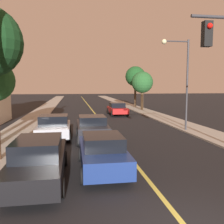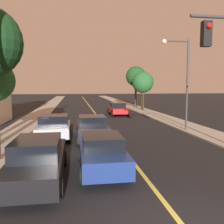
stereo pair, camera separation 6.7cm
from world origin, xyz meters
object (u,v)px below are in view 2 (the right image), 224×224
object	(u,v)px
tree_right_far	(143,82)
car_near_lane_second	(92,128)
car_near_lane_front	(102,152)
streetlamp_right	(181,71)
car_outer_lane_front	(38,160)
car_far_oncoming	(118,109)
tree_right_near	(136,77)
car_outer_lane_second	(54,127)

from	to	relation	value
tree_right_far	car_near_lane_second	bearing A→B (deg)	-114.56
car_near_lane_front	streetlamp_right	xyz separation A→B (m)	(6.66, 7.69, 3.66)
car_outer_lane_front	car_far_oncoming	xyz separation A→B (m)	(6.25, 19.23, -0.04)
car_near_lane_second	tree_right_far	distance (m)	19.96
car_near_lane_front	car_near_lane_second	bearing A→B (deg)	90.00
tree_right_near	tree_right_far	distance (m)	4.08
car_outer_lane_second	tree_right_near	size ratio (longest dim) A/B	0.65
car_outer_lane_second	car_near_lane_second	bearing A→B (deg)	-25.83
car_outer_lane_second	streetlamp_right	bearing A→B (deg)	7.50
car_near_lane_front	tree_right_far	bearing A→B (deg)	70.62
car_outer_lane_second	car_near_lane_front	bearing A→B (deg)	-70.14
streetlamp_right	tree_right_near	size ratio (longest dim) A/B	1.06
car_near_lane_front	car_outer_lane_second	world-z (taller)	car_outer_lane_second
car_near_lane_second	streetlamp_right	size ratio (longest dim) A/B	0.63
car_outer_lane_front	streetlamp_right	xyz separation A→B (m)	(9.01, 8.47, 3.62)
car_near_lane_front	car_outer_lane_front	size ratio (longest dim) A/B	0.87
tree_right_far	car_outer_lane_second	bearing A→B (deg)	-122.11
car_near_lane_front	car_outer_lane_second	bearing A→B (deg)	109.86
car_near_lane_front	streetlamp_right	distance (m)	10.81
car_outer_lane_second	tree_right_far	distance (m)	20.08
car_outer_lane_second	tree_right_near	world-z (taller)	tree_right_near
car_near_lane_second	streetlamp_right	world-z (taller)	streetlamp_right
car_near_lane_front	tree_right_near	bearing A→B (deg)	73.20
car_near_lane_second	tree_right_near	size ratio (longest dim) A/B	0.67
car_outer_lane_front	streetlamp_right	distance (m)	12.89
car_near_lane_second	tree_right_near	xyz separation A→B (m)	(8.24, 21.92, 3.95)
tree_right_near	car_outer_lane_front	bearing A→B (deg)	-110.67
car_outer_lane_second	streetlamp_right	xyz separation A→B (m)	(9.01, 1.19, 3.65)
car_far_oncoming	tree_right_far	distance (m)	7.18
car_near_lane_front	tree_right_near	xyz separation A→B (m)	(8.24, 27.29, 4.00)
car_outer_lane_second	car_far_oncoming	bearing A→B (deg)	62.40
car_near_lane_front	car_near_lane_second	size ratio (longest dim) A/B	1.06
car_far_oncoming	streetlamp_right	size ratio (longest dim) A/B	0.69
car_outer_lane_front	tree_right_near	bearing A→B (deg)	69.33
car_near_lane_front	car_far_oncoming	bearing A→B (deg)	78.07
tree_right_near	tree_right_far	world-z (taller)	tree_right_near
car_near_lane_front	car_outer_lane_front	distance (m)	2.48
tree_right_far	tree_right_near	bearing A→B (deg)	89.43
car_outer_lane_second	streetlamp_right	size ratio (longest dim) A/B	0.61
tree_right_near	car_near_lane_second	bearing A→B (deg)	-110.60
car_outer_lane_second	car_far_oncoming	size ratio (longest dim) A/B	0.89
car_outer_lane_front	tree_right_near	size ratio (longest dim) A/B	0.81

